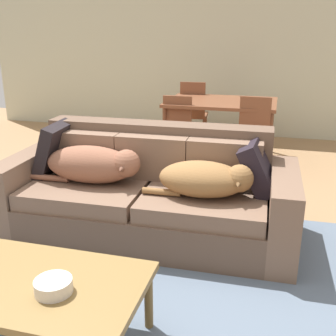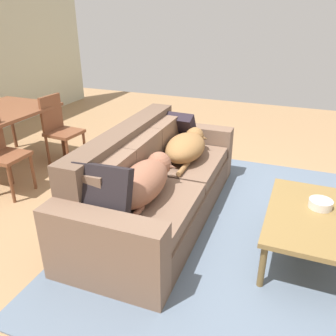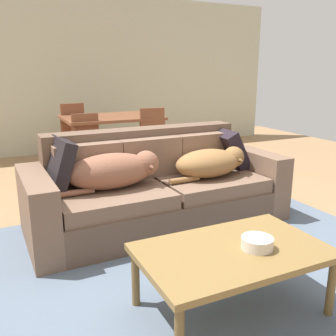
{
  "view_description": "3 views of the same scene",
  "coord_description": "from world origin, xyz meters",
  "px_view_note": "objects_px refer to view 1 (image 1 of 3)",
  "views": [
    {
      "loc": [
        0.96,
        -2.71,
        1.66
      ],
      "look_at": [
        0.16,
        0.3,
        0.59
      ],
      "focal_mm": 43.81,
      "sensor_mm": 36.0,
      "label": 1
    },
    {
      "loc": [
        -2.78,
        -0.95,
        1.92
      ],
      "look_at": [
        -0.11,
        0.13,
        0.59
      ],
      "focal_mm": 36.88,
      "sensor_mm": 36.0,
      "label": 2
    },
    {
      "loc": [
        -1.37,
        -2.78,
        1.44
      ],
      "look_at": [
        0.1,
        0.28,
        0.54
      ],
      "focal_mm": 40.02,
      "sensor_mm": 36.0,
      "label": 3
    }
  ],
  "objects_px": {
    "dining_table": "(221,106)",
    "dining_chair_near_left": "(175,128)",
    "dog_on_right_cushion": "(206,179)",
    "dog_on_left_cushion": "(95,164)",
    "bowl_on_coffee_table": "(53,286)",
    "dining_chair_near_right": "(253,133)",
    "couch": "(149,195)",
    "throw_pillow_by_left_arm": "(54,149)",
    "throw_pillow_by_right_arm": "(259,167)",
    "dining_chair_far_left": "(193,111)",
    "coffee_table": "(38,289)"
  },
  "relations": [
    {
      "from": "couch",
      "to": "dog_on_right_cushion",
      "type": "relative_size",
      "value": 2.89
    },
    {
      "from": "throw_pillow_by_left_arm",
      "to": "throw_pillow_by_right_arm",
      "type": "bearing_deg",
      "value": 1.27
    },
    {
      "from": "throw_pillow_by_right_arm",
      "to": "dining_chair_near_left",
      "type": "xyz_separation_m",
      "value": [
        -1.09,
        1.67,
        -0.13
      ]
    },
    {
      "from": "dog_on_right_cushion",
      "to": "dining_chair_near_left",
      "type": "distance_m",
      "value": 2.04
    },
    {
      "from": "dining_table",
      "to": "dining_chair_near_left",
      "type": "relative_size",
      "value": 1.59
    },
    {
      "from": "bowl_on_coffee_table",
      "to": "couch",
      "type": "bearing_deg",
      "value": 89.5
    },
    {
      "from": "throw_pillow_by_left_arm",
      "to": "dining_chair_near_left",
      "type": "relative_size",
      "value": 0.53
    },
    {
      "from": "throw_pillow_by_right_arm",
      "to": "dog_on_right_cushion",
      "type": "bearing_deg",
      "value": -147.71
    },
    {
      "from": "dining_table",
      "to": "dog_on_right_cushion",
      "type": "bearing_deg",
      "value": -84.65
    },
    {
      "from": "bowl_on_coffee_table",
      "to": "dining_chair_near_right",
      "type": "height_order",
      "value": "dining_chair_near_right"
    },
    {
      "from": "couch",
      "to": "dog_on_right_cushion",
      "type": "distance_m",
      "value": 0.59
    },
    {
      "from": "coffee_table",
      "to": "dining_table",
      "type": "bearing_deg",
      "value": 83.58
    },
    {
      "from": "throw_pillow_by_left_arm",
      "to": "dining_chair_near_left",
      "type": "height_order",
      "value": "throw_pillow_by_left_arm"
    },
    {
      "from": "dog_on_right_cushion",
      "to": "bowl_on_coffee_table",
      "type": "relative_size",
      "value": 4.41
    },
    {
      "from": "dining_chair_near_left",
      "to": "dining_chair_near_right",
      "type": "height_order",
      "value": "dining_chair_near_right"
    },
    {
      "from": "throw_pillow_by_right_arm",
      "to": "couch",
      "type": "bearing_deg",
      "value": -175.23
    },
    {
      "from": "coffee_table",
      "to": "dog_on_right_cushion",
      "type": "bearing_deg",
      "value": 63.46
    },
    {
      "from": "couch",
      "to": "dining_chair_near_left",
      "type": "bearing_deg",
      "value": 95.56
    },
    {
      "from": "dog_on_left_cushion",
      "to": "throw_pillow_by_left_arm",
      "type": "bearing_deg",
      "value": 160.48
    },
    {
      "from": "dining_chair_near_left",
      "to": "dog_on_right_cushion",
      "type": "bearing_deg",
      "value": -71.19
    },
    {
      "from": "dog_on_left_cushion",
      "to": "dining_table",
      "type": "bearing_deg",
      "value": 72.26
    },
    {
      "from": "bowl_on_coffee_table",
      "to": "dining_chair_near_left",
      "type": "relative_size",
      "value": 0.22
    },
    {
      "from": "couch",
      "to": "throw_pillow_by_right_arm",
      "type": "relative_size",
      "value": 5.87
    },
    {
      "from": "dog_on_left_cushion",
      "to": "dining_chair_near_right",
      "type": "distance_m",
      "value": 2.15
    },
    {
      "from": "dog_on_right_cushion",
      "to": "dining_chair_far_left",
      "type": "distance_m",
      "value": 3.07
    },
    {
      "from": "dining_chair_near_left",
      "to": "throw_pillow_by_left_arm",
      "type": "bearing_deg",
      "value": -113.18
    },
    {
      "from": "dining_chair_far_left",
      "to": "bowl_on_coffee_table",
      "type": "bearing_deg",
      "value": 87.53
    },
    {
      "from": "throw_pillow_by_right_arm",
      "to": "dining_chair_near_right",
      "type": "relative_size",
      "value": 0.45
    },
    {
      "from": "dog_on_left_cushion",
      "to": "dining_chair_far_left",
      "type": "bearing_deg",
      "value": 84.45
    },
    {
      "from": "dog_on_left_cushion",
      "to": "bowl_on_coffee_table",
      "type": "relative_size",
      "value": 5.03
    },
    {
      "from": "dog_on_left_cushion",
      "to": "dining_chair_far_left",
      "type": "relative_size",
      "value": 1.01
    },
    {
      "from": "dog_on_left_cushion",
      "to": "dining_chair_near_right",
      "type": "height_order",
      "value": "dining_chair_near_right"
    },
    {
      "from": "coffee_table",
      "to": "dining_chair_near_right",
      "type": "xyz_separation_m",
      "value": [
        0.87,
        3.15,
        0.13
      ]
    },
    {
      "from": "dog_on_right_cushion",
      "to": "coffee_table",
      "type": "height_order",
      "value": "dog_on_right_cushion"
    },
    {
      "from": "throw_pillow_by_right_arm",
      "to": "dining_chair_near_right",
      "type": "distance_m",
      "value": 1.63
    },
    {
      "from": "dog_on_left_cushion",
      "to": "dog_on_right_cushion",
      "type": "height_order",
      "value": "dog_on_left_cushion"
    },
    {
      "from": "throw_pillow_by_right_arm",
      "to": "dining_chair_far_left",
      "type": "xyz_separation_m",
      "value": [
        -1.09,
        2.75,
        -0.12
      ]
    },
    {
      "from": "couch",
      "to": "dining_chair_near_left",
      "type": "xyz_separation_m",
      "value": [
        -0.21,
        1.75,
        0.16
      ]
    },
    {
      "from": "couch",
      "to": "dining_chair_far_left",
      "type": "relative_size",
      "value": 2.56
    },
    {
      "from": "dog_on_right_cushion",
      "to": "coffee_table",
      "type": "bearing_deg",
      "value": -117.81
    },
    {
      "from": "dining_table",
      "to": "dining_chair_far_left",
      "type": "relative_size",
      "value": 1.48
    },
    {
      "from": "throw_pillow_by_left_arm",
      "to": "bowl_on_coffee_table",
      "type": "bearing_deg",
      "value": -60.79
    },
    {
      "from": "dining_chair_far_left",
      "to": "throw_pillow_by_left_arm",
      "type": "bearing_deg",
      "value": 71.4
    },
    {
      "from": "couch",
      "to": "coffee_table",
      "type": "xyz_separation_m",
      "value": [
        -0.14,
        -1.46,
        0.04
      ]
    },
    {
      "from": "dining_table",
      "to": "bowl_on_coffee_table",
      "type": "bearing_deg",
      "value": -94.39
    },
    {
      "from": "throw_pillow_by_right_arm",
      "to": "bowl_on_coffee_table",
      "type": "distance_m",
      "value": 1.83
    },
    {
      "from": "dining_table",
      "to": "dining_chair_near_right",
      "type": "bearing_deg",
      "value": -52.21
    },
    {
      "from": "dining_table",
      "to": "dining_chair_near_right",
      "type": "xyz_separation_m",
      "value": [
        0.45,
        -0.58,
        -0.2
      ]
    },
    {
      "from": "throw_pillow_by_left_arm",
      "to": "dining_chair_near_right",
      "type": "relative_size",
      "value": 0.51
    },
    {
      "from": "throw_pillow_by_right_arm",
      "to": "dining_table",
      "type": "relative_size",
      "value": 0.29
    }
  ]
}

